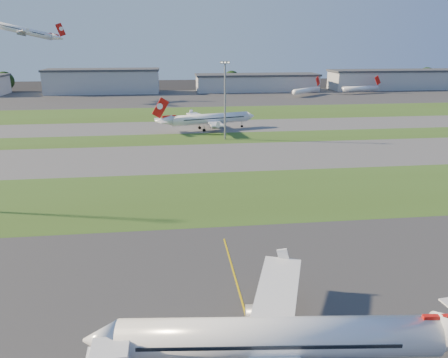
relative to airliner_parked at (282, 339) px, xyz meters
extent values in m
cube|color=#36511B|center=(-6.74, 53.75, -4.24)|extent=(300.00, 34.00, 0.01)
cube|color=#515154|center=(-6.74, 86.75, -4.24)|extent=(300.00, 32.00, 0.01)
cube|color=#36511B|center=(-6.74, 111.75, -4.24)|extent=(300.00, 18.00, 0.01)
cube|color=#515154|center=(-6.74, 133.75, -4.24)|extent=(300.00, 26.00, 0.01)
cube|color=#36511B|center=(-6.74, 166.75, -4.24)|extent=(300.00, 40.00, 0.01)
cube|color=#333335|center=(-6.74, 226.75, -4.24)|extent=(400.00, 80.00, 0.01)
cylinder|color=white|center=(-0.37, 0.04, 0.12)|extent=(31.38, 7.11, 3.94)
cube|color=white|center=(1.51, 8.19, -0.40)|extent=(9.69, 16.23, 1.60)
cylinder|color=gray|center=(-0.27, 6.08, -1.54)|extent=(4.58, 2.82, 2.39)
cylinder|color=white|center=(4.96, 127.20, -0.06)|extent=(29.81, 11.26, 3.78)
cube|color=#BC110C|center=(-13.31, 122.38, 5.01)|extent=(6.33, 1.98, 7.53)
cube|color=white|center=(1.97, 134.64, -0.56)|extent=(11.10, 15.23, 1.54)
cube|color=white|center=(6.03, 119.25, -0.56)|extent=(4.67, 14.97, 1.54)
cylinder|color=gray|center=(3.97, 132.90, -1.65)|extent=(4.62, 3.28, 2.29)
cylinder|color=gray|center=(6.91, 121.75, -1.65)|extent=(4.62, 3.28, 2.29)
cylinder|color=white|center=(-86.74, 223.40, 33.07)|extent=(29.11, 10.74, 3.69)
cube|color=#BC110C|center=(-68.87, 227.94, 38.02)|extent=(6.18, 1.88, 7.34)
cube|color=white|center=(-83.88, 216.12, 32.59)|extent=(10.73, 14.88, 1.50)
cube|color=white|center=(-87.71, 231.16, 32.59)|extent=(4.43, 14.57, 1.50)
cylinder|color=gray|center=(-85.82, 217.83, 31.52)|extent=(4.50, 3.17, 2.23)
cylinder|color=gray|center=(-88.59, 228.73, 31.52)|extent=(4.50, 3.17, 2.23)
cylinder|color=white|center=(72.95, 226.61, -1.04)|extent=(21.86, 19.30, 3.20)
cube|color=#BC110C|center=(82.84, 235.04, 3.76)|extent=(4.13, 3.59, 6.16)
cylinder|color=white|center=(110.31, 233.09, -1.04)|extent=(25.99, 9.49, 3.20)
cube|color=#BC110C|center=(122.92, 236.28, 3.76)|extent=(5.09, 1.56, 6.16)
cylinder|color=gray|center=(8.26, 109.75, 8.26)|extent=(0.60, 0.60, 25.00)
cube|color=gray|center=(8.26, 109.75, 21.16)|extent=(3.20, 0.50, 0.80)
cube|color=#FFF2CC|center=(8.26, 109.75, 21.16)|extent=(2.80, 0.70, 0.35)
cube|color=#93959A|center=(-51.74, 256.75, 2.76)|extent=(70.00, 22.00, 14.00)
cube|color=#383A3F|center=(-51.74, 256.75, 10.36)|extent=(71.40, 23.00, 1.20)
cube|color=#93959A|center=(48.26, 256.75, 0.76)|extent=(80.00, 22.00, 10.00)
cube|color=#383A3F|center=(48.26, 256.75, 6.36)|extent=(81.60, 23.00, 1.20)
cube|color=#93959A|center=(148.26, 256.75, 1.76)|extent=(95.00, 22.00, 12.00)
cube|color=#383A3F|center=(148.26, 256.75, 8.36)|extent=(96.90, 23.00, 1.20)
cylinder|color=black|center=(-116.74, 271.75, -2.04)|extent=(1.00, 1.00, 4.40)
sphere|color=black|center=(-116.74, 271.75, 2.91)|extent=(12.10, 12.10, 12.10)
cylinder|color=black|center=(-26.74, 267.75, -2.44)|extent=(1.00, 1.00, 3.60)
sphere|color=black|center=(-26.74, 267.75, 1.61)|extent=(9.90, 9.90, 9.90)
cylinder|color=black|center=(33.26, 270.75, -2.14)|extent=(1.00, 1.00, 4.20)
sphere|color=black|center=(33.26, 270.75, 2.58)|extent=(11.55, 11.55, 11.55)
cylinder|color=black|center=(108.26, 268.75, -2.34)|extent=(1.00, 1.00, 3.80)
sphere|color=black|center=(108.26, 268.75, 1.93)|extent=(10.45, 10.45, 10.45)
cylinder|color=black|center=(178.26, 272.75, -1.94)|extent=(1.00, 1.00, 4.60)
sphere|color=black|center=(178.26, 272.75, 3.23)|extent=(12.65, 12.65, 12.65)
camera|label=1|loc=(-10.00, -34.92, 27.73)|focal=35.00mm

